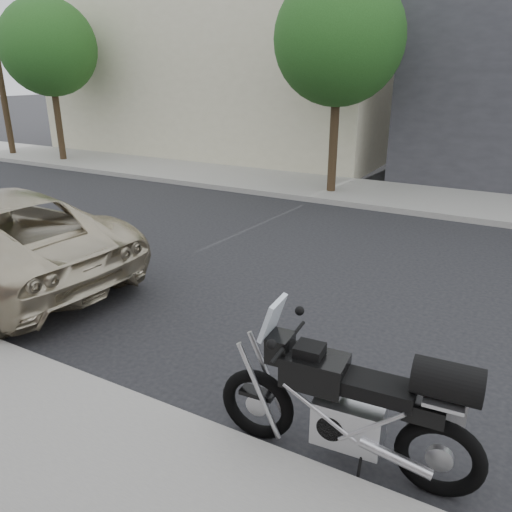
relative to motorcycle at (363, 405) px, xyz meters
The scene contains 6 objects.
ground 4.27m from the motorcycle, 61.64° to the right, with size 120.00×120.00×0.00m, color black.
far_sidewalk 10.42m from the motorcycle, 78.90° to the right, with size 44.00×3.00×0.15m, color gray.
far_building_cream 20.69m from the motorcycle, 57.40° to the right, with size 14.00×11.00×8.00m.
street_tree_mid 11.06m from the motorcycle, 67.60° to the right, with size 3.40×3.40×5.70m.
street_tree_right 18.20m from the motorcycle, 32.91° to the right, with size 3.40×3.40×5.70m.
motorcycle is the anchor object (origin of this frame).
Camera 1 is at (-2.95, 7.33, 3.43)m, focal length 35.00 mm.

